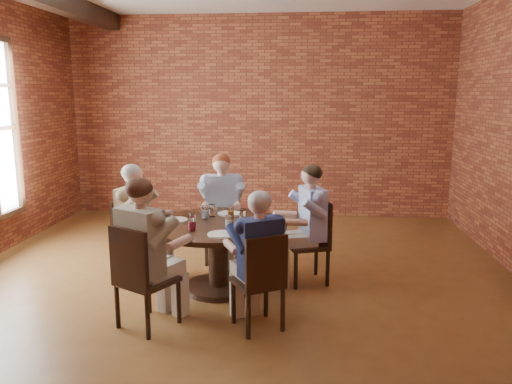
# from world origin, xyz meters

# --- Properties ---
(floor) EXTENTS (7.00, 7.00, 0.00)m
(floor) POSITION_xyz_m (0.00, 0.00, 0.00)
(floor) COLOR brown
(floor) RESTS_ON ground
(wall_back) EXTENTS (7.00, 0.00, 7.00)m
(wall_back) POSITION_xyz_m (0.00, 3.50, 1.70)
(wall_back) COLOR #984B2B
(wall_back) RESTS_ON ground
(wall_front) EXTENTS (7.00, 0.00, 7.00)m
(wall_front) POSITION_xyz_m (0.00, -3.50, 1.70)
(wall_front) COLOR #984B2B
(wall_front) RESTS_ON ground
(dining_table) EXTENTS (1.47, 1.47, 0.75)m
(dining_table) POSITION_xyz_m (-0.13, 0.00, 0.53)
(dining_table) COLOR black
(dining_table) RESTS_ON floor
(chair_a) EXTENTS (0.54, 0.54, 0.94)m
(chair_a) POSITION_xyz_m (0.90, 0.35, 0.51)
(chair_a) COLOR black
(chair_a) RESTS_ON floor
(diner_a) EXTENTS (0.78, 0.71, 1.33)m
(diner_a) POSITION_xyz_m (0.82, 0.32, 0.67)
(diner_a) COLOR #4658B7
(diner_a) RESTS_ON floor
(chair_b) EXTENTS (0.49, 0.49, 0.95)m
(chair_b) POSITION_xyz_m (-0.25, 1.04, 0.51)
(chair_b) COLOR black
(chair_b) RESTS_ON floor
(diner_b) EXTENTS (0.61, 0.73, 1.36)m
(diner_b) POSITION_xyz_m (-0.24, 0.95, 0.68)
(diner_b) COLOR #8C97B3
(diner_b) RESTS_ON floor
(chair_c) EXTENTS (0.51, 0.51, 0.93)m
(chair_c) POSITION_xyz_m (-1.16, 0.23, 0.51)
(chair_c) COLOR black
(chair_c) RESTS_ON floor
(diner_c) EXTENTS (0.74, 0.65, 1.33)m
(diner_c) POSITION_xyz_m (-1.08, 0.21, 0.66)
(diner_c) COLOR brown
(diner_c) RESTS_ON floor
(chair_d) EXTENTS (0.61, 0.61, 0.96)m
(chair_d) POSITION_xyz_m (-0.67, -0.98, 0.52)
(chair_d) COLOR black
(chair_d) RESTS_ON floor
(diner_d) EXTENTS (0.82, 0.86, 1.38)m
(diner_d) POSITION_xyz_m (-0.63, -0.90, 0.69)
(diner_d) COLOR tan
(diner_d) RESTS_ON floor
(chair_e) EXTENTS (0.54, 0.54, 0.90)m
(chair_e) POSITION_xyz_m (0.41, -0.91, 0.49)
(chair_e) COLOR black
(chair_e) RESTS_ON floor
(diner_e) EXTENTS (0.73, 0.77, 1.27)m
(diner_e) POSITION_xyz_m (0.37, -0.85, 0.63)
(diner_e) COLOR #1A224A
(diner_e) RESTS_ON floor
(plate_a) EXTENTS (0.26, 0.26, 0.01)m
(plate_a) POSITION_xyz_m (0.29, 0.13, 0.76)
(plate_a) COLOR white
(plate_a) RESTS_ON dining_table
(plate_b) EXTENTS (0.26, 0.26, 0.01)m
(plate_b) POSITION_xyz_m (-0.06, 0.39, 0.76)
(plate_b) COLOR white
(plate_b) RESTS_ON dining_table
(plate_c) EXTENTS (0.26, 0.26, 0.01)m
(plate_c) POSITION_xyz_m (-0.60, 0.05, 0.76)
(plate_c) COLOR white
(plate_c) RESTS_ON dining_table
(plate_d) EXTENTS (0.26, 0.26, 0.01)m
(plate_d) POSITION_xyz_m (-0.02, -0.46, 0.76)
(plate_d) COLOR white
(plate_d) RESTS_ON dining_table
(glass_a) EXTENTS (0.07, 0.07, 0.14)m
(glass_a) POSITION_xyz_m (0.14, -0.01, 0.82)
(glass_a) COLOR white
(glass_a) RESTS_ON dining_table
(glass_b) EXTENTS (0.07, 0.07, 0.14)m
(glass_b) POSITION_xyz_m (-0.01, 0.17, 0.82)
(glass_b) COLOR white
(glass_b) RESTS_ON dining_table
(glass_c) EXTENTS (0.07, 0.07, 0.14)m
(glass_c) POSITION_xyz_m (-0.24, 0.26, 0.82)
(glass_c) COLOR white
(glass_c) RESTS_ON dining_table
(glass_d) EXTENTS (0.07, 0.07, 0.14)m
(glass_d) POSITION_xyz_m (-0.30, 0.18, 0.82)
(glass_d) COLOR white
(glass_d) RESTS_ON dining_table
(glass_e) EXTENTS (0.07, 0.07, 0.14)m
(glass_e) POSITION_xyz_m (-0.37, -0.13, 0.82)
(glass_e) COLOR white
(glass_e) RESTS_ON dining_table
(glass_f) EXTENTS (0.07, 0.07, 0.14)m
(glass_f) POSITION_xyz_m (-0.34, -0.34, 0.82)
(glass_f) COLOR white
(glass_f) RESTS_ON dining_table
(glass_g) EXTENTS (0.07, 0.07, 0.14)m
(glass_g) POSITION_xyz_m (0.02, -0.23, 0.82)
(glass_g) COLOR white
(glass_g) RESTS_ON dining_table
(smartphone) EXTENTS (0.09, 0.15, 0.01)m
(smartphone) POSITION_xyz_m (0.28, -0.12, 0.75)
(smartphone) COLOR black
(smartphone) RESTS_ON dining_table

